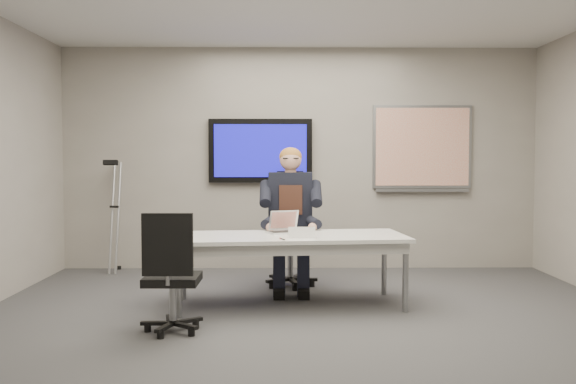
{
  "coord_description": "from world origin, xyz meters",
  "views": [
    {
      "loc": [
        -0.25,
        -5.15,
        1.4
      ],
      "look_at": [
        -0.18,
        0.92,
        1.08
      ],
      "focal_mm": 40.0,
      "sensor_mm": 36.0,
      "label": 1
    }
  ],
  "objects_px": {
    "conference_table": "(289,243)",
    "laptop": "(284,227)",
    "office_chair_near": "(172,295)",
    "office_chair_far": "(291,254)",
    "seated_person": "(291,233)"
  },
  "relations": [
    {
      "from": "conference_table",
      "to": "laptop",
      "type": "height_order",
      "value": "laptop"
    },
    {
      "from": "office_chair_near",
      "to": "conference_table",
      "type": "bearing_deg",
      "value": -134.02
    },
    {
      "from": "conference_table",
      "to": "office_chair_far",
      "type": "distance_m",
      "value": 0.99
    },
    {
      "from": "office_chair_far",
      "to": "laptop",
      "type": "xyz_separation_m",
      "value": [
        -0.08,
        -0.75,
        0.38
      ]
    },
    {
      "from": "conference_table",
      "to": "office_chair_far",
      "type": "bearing_deg",
      "value": 82.94
    },
    {
      "from": "laptop",
      "to": "office_chair_far",
      "type": "bearing_deg",
      "value": 61.09
    },
    {
      "from": "seated_person",
      "to": "laptop",
      "type": "relative_size",
      "value": 4.0
    },
    {
      "from": "office_chair_near",
      "to": "laptop",
      "type": "relative_size",
      "value": 2.58
    },
    {
      "from": "office_chair_far",
      "to": "office_chair_near",
      "type": "distance_m",
      "value": 2.17
    },
    {
      "from": "office_chair_near",
      "to": "laptop",
      "type": "distance_m",
      "value": 1.55
    },
    {
      "from": "conference_table",
      "to": "seated_person",
      "type": "bearing_deg",
      "value": 82.69
    },
    {
      "from": "office_chair_near",
      "to": "seated_person",
      "type": "distance_m",
      "value": 1.95
    },
    {
      "from": "office_chair_far",
      "to": "office_chair_near",
      "type": "height_order",
      "value": "office_chair_far"
    },
    {
      "from": "conference_table",
      "to": "laptop",
      "type": "relative_size",
      "value": 5.95
    },
    {
      "from": "office_chair_far",
      "to": "laptop",
      "type": "relative_size",
      "value": 2.93
    }
  ]
}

